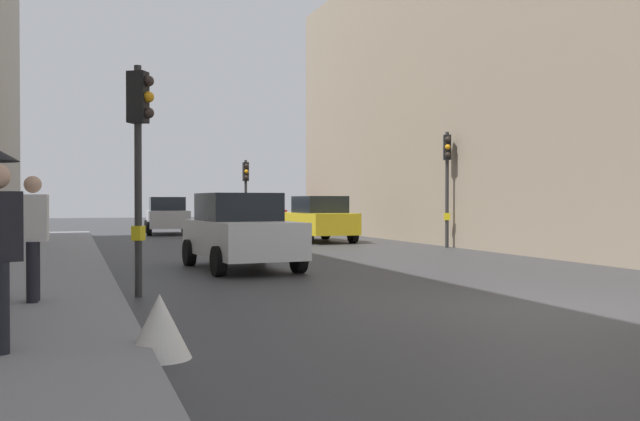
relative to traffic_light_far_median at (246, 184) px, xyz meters
The scene contains 12 objects.
ground_plane 22.55m from the traffic_light_far_median, 92.27° to the right, with size 120.00×120.00×0.00m, color #38383A.
sidewalk_kerb 18.41m from the traffic_light_far_median, 116.04° to the right, with size 2.77×40.00×0.16m, color gray.
building_facade_right 15.89m from the traffic_light_far_median, 45.54° to the right, with size 12.00×34.38×11.71m, color gray.
traffic_light_far_median is the anchor object (origin of this frame).
traffic_light_mid_street 11.04m from the traffic_light_far_median, 65.64° to the right, with size 0.34×0.45×3.90m.
traffic_light_near_right 20.17m from the traffic_light_far_median, 108.24° to the right, with size 0.44×0.37×3.80m.
car_white_compact 15.53m from the traffic_light_far_median, 103.79° to the right, with size 2.25×4.32×1.76m.
car_silver_hatchback 4.61m from the traffic_light_far_median, 135.32° to the left, with size 2.20×4.29×1.76m.
car_red_sedan 5.74m from the traffic_light_far_median, 68.31° to the left, with size 2.17×4.28×1.76m.
car_yellow_taxi 5.70m from the traffic_light_far_median, 73.12° to the right, with size 2.18×4.28×1.76m.
pedestrian_with_black_backpack 21.89m from the traffic_light_far_median, 111.25° to the right, with size 0.62×0.36×1.77m.
warning_sign_triangle 24.85m from the traffic_light_far_median, 105.29° to the right, with size 0.64×0.64×0.65m, color silver.
Camera 1 is at (-6.46, -8.66, 1.58)m, focal length 39.69 mm.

